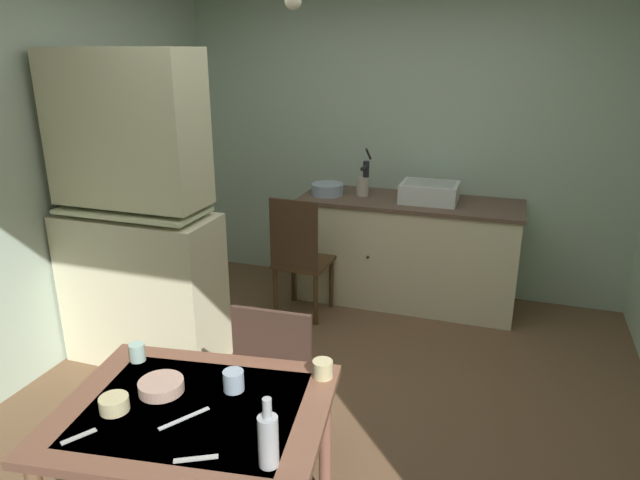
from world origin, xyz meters
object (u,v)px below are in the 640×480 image
serving_bowl_wide (161,386)px  chair_far_side (281,379)px  hand_pump (366,175)px  mixing_bowl_counter (327,189)px  dining_table (195,429)px  glass_bottle (268,439)px  teacup_mint (323,369)px  sink_basin (429,192)px  chair_by_counter (300,256)px  hutch_cabinet (137,225)px

serving_bowl_wide → chair_far_side: bearing=65.0°
hand_pump → mixing_bowl_counter: 0.34m
dining_table → glass_bottle: (0.40, -0.20, 0.20)m
dining_table → teacup_mint: bearing=41.9°
dining_table → sink_basin: bearing=80.6°
mixing_bowl_counter → chair_far_side: bearing=-77.9°
mixing_bowl_counter → glass_bottle: glass_bottle is taller
teacup_mint → glass_bottle: (-0.00, -0.56, 0.06)m
chair_by_counter → teacup_mint: size_ratio=11.51×
chair_far_side → chair_by_counter: bearing=107.6°
chair_by_counter → mixing_bowl_counter: bearing=84.2°
dining_table → serving_bowl_wide: serving_bowl_wide is taller
sink_basin → mixing_bowl_counter: 0.83m
dining_table → chair_far_side: bearing=81.4°
hutch_cabinet → teacup_mint: (1.58, -0.96, -0.18)m
sink_basin → hand_pump: bearing=175.1°
chair_by_counter → serving_bowl_wide: 2.22m
dining_table → teacup_mint: size_ratio=13.33×
dining_table → serving_bowl_wide: 0.22m
glass_bottle → chair_by_counter: bearing=108.5°
teacup_mint → sink_basin: bearing=88.5°
sink_basin → teacup_mint: bearing=-91.5°
teacup_mint → glass_bottle: size_ratio=0.34×
mixing_bowl_counter → dining_table: (0.36, -2.76, -0.28)m
mixing_bowl_counter → hand_pump: bearing=17.7°
chair_by_counter → teacup_mint: bearing=-66.5°
mixing_bowl_counter → teacup_mint: size_ratio=3.11×
hutch_cabinet → mixing_bowl_counter: 1.65m
dining_table → glass_bottle: glass_bottle is taller
mixing_bowl_counter → glass_bottle: 3.05m
hutch_cabinet → dining_table: (1.18, -1.32, -0.32)m
hand_pump → mixing_bowl_counter: size_ratio=1.47×
hutch_cabinet → mixing_bowl_counter: (0.82, 1.44, -0.04)m
hutch_cabinet → chair_by_counter: (0.76, 0.92, -0.45)m
sink_basin → chair_by_counter: size_ratio=0.45×
hutch_cabinet → mixing_bowl_counter: size_ratio=7.70×
hutch_cabinet → teacup_mint: bearing=-31.3°
hutch_cabinet → dining_table: hutch_cabinet is taller
serving_bowl_wide → glass_bottle: bearing=-23.3°
mixing_bowl_counter → sink_basin: bearing=3.5°
hand_pump → chair_far_side: 2.29m
dining_table → chair_far_side: (0.10, 0.63, -0.14)m
chair_far_side → serving_bowl_wide: (-0.27, -0.58, 0.27)m
chair_by_counter → teacup_mint: 2.07m
dining_table → chair_far_side: chair_far_side is taller
chair_far_side → teacup_mint: 0.50m
mixing_bowl_counter → chair_far_side: (0.46, -2.13, -0.43)m
hutch_cabinet → dining_table: size_ratio=1.80×
mixing_bowl_counter → teacup_mint: (0.76, -2.40, -0.15)m
dining_table → chair_far_side: size_ratio=1.24×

